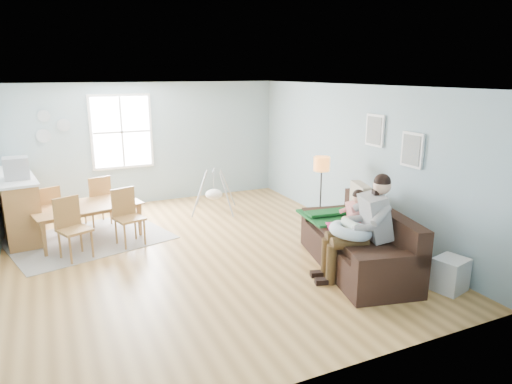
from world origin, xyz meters
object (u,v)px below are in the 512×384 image
toddler (351,214)px  chair_ne (98,197)px  father (363,224)px  counter (18,205)px  monitor (16,168)px  chair_sw (71,224)px  dining_table (88,223)px  storage_cube (450,275)px  chair_se (127,213)px  sofa (360,247)px  floor_lamp (322,170)px  baby_swing (214,194)px  chair_nw (48,208)px

toddler → chair_ne: 4.85m
father → toddler: (0.18, 0.53, -0.02)m
counter → monitor: bearing=-80.4°
monitor → chair_sw: bearing=-57.4°
dining_table → chair_ne: chair_ne is taller
storage_cube → chair_se: 5.21m
sofa → monitor: 5.90m
floor_lamp → baby_swing: floor_lamp is taller
toddler → floor_lamp: floor_lamp is taller
dining_table → chair_nw: (-0.61, 0.50, 0.21)m
chair_se → counter: (-1.72, 1.29, 0.01)m
sofa → counter: counter is taller
toddler → floor_lamp: 1.48m
father → chair_sw: (-3.72, 2.58, -0.26)m
sofa → chair_se: chair_se is taller
sofa → baby_swing: (-1.04, 3.67, 0.07)m
dining_table → counter: size_ratio=0.87×
baby_swing → storage_cube: bearing=-70.7°
floor_lamp → toddler: bearing=-104.1°
chair_nw → chair_ne: (0.90, 0.24, 0.04)m
chair_sw → chair_nw: chair_sw is taller
chair_se → chair_ne: chair_ne is taller
storage_cube → monitor: 7.11m
toddler → dining_table: 4.59m
dining_table → chair_sw: size_ratio=1.83×
chair_se → counter: 2.15m
sofa → chair_ne: size_ratio=2.54×
storage_cube → chair_nw: (-4.90, 4.66, 0.30)m
toddler → baby_swing: 3.60m
sofa → chair_sw: (-3.94, 2.29, 0.23)m
counter → baby_swing: size_ratio=1.76×
storage_cube → counter: (-5.39, 4.96, 0.34)m
father → sofa: bearing=53.5°
chair_se → monitor: monitor is taller
floor_lamp → chair_se: (-3.34, 0.92, -0.62)m
floor_lamp → monitor: monitor is taller
floor_lamp → storage_cube: bearing=-83.1°
father → toddler: size_ratio=1.65×
chair_se → counter: counter is taller
monitor → father: bearing=-40.0°
toddler → storage_cube: 1.63m
floor_lamp → counter: (-5.06, 2.21, -0.61)m
storage_cube → chair_se: (-3.68, 3.67, 0.33)m
storage_cube → chair_sw: (-4.58, 3.42, 0.34)m
storage_cube → sofa: bearing=119.6°
father → chair_se: 4.00m
chair_nw → father: bearing=-43.4°
chair_sw → counter: 1.74m
father → monitor: father is taller
floor_lamp → chair_ne: bearing=149.8°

